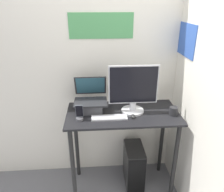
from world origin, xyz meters
TOP-DOWN VIEW (x-y plane):
  - wall_back at (-0.00, 0.62)m, footprint 6.00×0.06m
  - wall_side_right at (0.63, 0.00)m, footprint 0.06×6.00m
  - desk at (0.00, 0.27)m, footprint 1.08×0.54m
  - laptop at (-0.31, 0.34)m, footprint 0.31×0.31m
  - monitor at (0.10, 0.29)m, footprint 0.47×0.22m
  - keyboard at (-0.14, 0.17)m, footprint 0.33×0.10m
  - mouse at (0.08, 0.16)m, footprint 0.04×0.07m
  - cell_phone at (-0.41, 0.16)m, footprint 0.07×0.07m
  - computer_tower at (0.15, 0.33)m, footprint 0.20×0.37m
  - mug at (0.47, 0.19)m, footprint 0.08×0.08m

SIDE VIEW (x-z plane):
  - computer_tower at x=0.15m, z-range 0.00..0.46m
  - desk at x=0.00m, z-range 0.29..1.23m
  - keyboard at x=-0.14m, z-range 0.94..0.95m
  - mouse at x=0.08m, z-range 0.94..0.97m
  - mug at x=0.47m, z-range 0.94..1.02m
  - cell_phone at x=-0.41m, z-range 0.91..1.06m
  - laptop at x=-0.31m, z-range 0.86..1.18m
  - monitor at x=0.10m, z-range 0.92..1.38m
  - wall_side_right at x=0.63m, z-range 0.00..2.60m
  - wall_back at x=0.00m, z-range 0.00..2.60m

